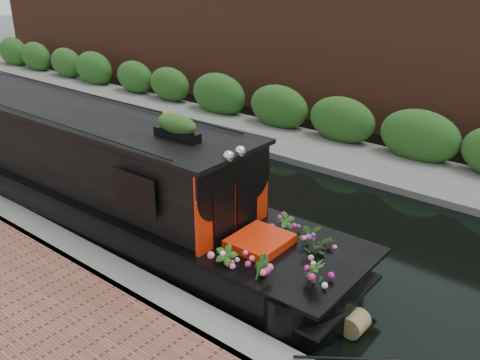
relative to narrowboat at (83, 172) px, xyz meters
The scene contains 7 objects.
ground 2.89m from the narrowboat, 44.17° to the left, with size 80.00×80.00×0.00m, color black.
near_bank_coping 2.55m from the narrowboat, 34.70° to the right, with size 40.00×0.60×0.50m, color slate.
far_bank_path 6.49m from the narrowboat, 72.06° to the left, with size 40.00×2.40×0.34m, color slate.
far_hedge 7.35m from the narrowboat, 74.24° to the left, with size 40.00×1.10×2.80m, color #26561C.
far_brick_wall 9.38m from the narrowboat, 77.74° to the left, with size 40.00×1.00×8.00m, color brown.
narrowboat is the anchor object (origin of this frame).
rope_fender 6.41m from the narrowboat, ahead, with size 0.33×0.33×0.36m, color olive.
Camera 1 is at (7.08, -7.75, 5.03)m, focal length 40.00 mm.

